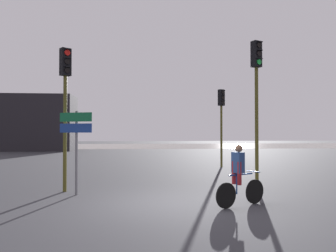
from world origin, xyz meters
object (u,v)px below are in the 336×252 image
object	(u,v)px
distant_building	(29,123)
traffic_light_near_right	(257,87)
traffic_light_far_right	(221,113)
direction_sign_post	(76,137)
traffic_light_near_left	(65,92)
cyclist	(239,175)

from	to	relation	value
distant_building	traffic_light_near_right	size ratio (longest dim) A/B	1.80
traffic_light_near_right	traffic_light_far_right	xyz separation A→B (m)	(0.48, 6.87, -0.50)
traffic_light_near_right	direction_sign_post	world-z (taller)	traffic_light_near_right
traffic_light_near_left	traffic_light_far_right	bearing A→B (deg)	-174.04
traffic_light_near_right	cyclist	distance (m)	3.98
traffic_light_far_right	direction_sign_post	world-z (taller)	traffic_light_far_right
cyclist	traffic_light_near_right	bearing A→B (deg)	122.83
traffic_light_far_right	distant_building	bearing A→B (deg)	-79.01
traffic_light_near_left	cyclist	distance (m)	6.15
traffic_light_near_left	direction_sign_post	xyz separation A→B (m)	(0.47, -0.62, -1.46)
traffic_light_near_right	cyclist	bearing A→B (deg)	36.30
distant_building	traffic_light_far_right	bearing A→B (deg)	-46.99
traffic_light_far_right	traffic_light_near_left	xyz separation A→B (m)	(-6.94, -6.90, 0.25)
traffic_light_far_right	direction_sign_post	size ratio (longest dim) A/B	1.66
traffic_light_near_right	traffic_light_near_left	bearing A→B (deg)	-24.53
traffic_light_far_right	direction_sign_post	distance (m)	9.99
distant_building	traffic_light_near_left	distance (m)	25.82
traffic_light_near_right	direction_sign_post	size ratio (longest dim) A/B	1.96
distant_building	direction_sign_post	world-z (taller)	distant_building
traffic_light_near_left	distant_building	bearing A→B (deg)	-108.11
distant_building	direction_sign_post	bearing A→B (deg)	-68.78
direction_sign_post	cyclist	world-z (taller)	direction_sign_post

